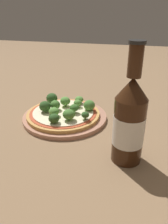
{
  "coord_description": "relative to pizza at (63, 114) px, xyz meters",
  "views": [
    {
      "loc": [
        0.19,
        -0.56,
        0.31
      ],
      "look_at": [
        0.06,
        -0.06,
        0.06
      ],
      "focal_mm": 35.0,
      "sensor_mm": 36.0,
      "label": 1
    }
  ],
  "objects": [
    {
      "name": "plate",
      "position": [
        0.0,
        0.01,
        -0.01
      ],
      "size": [
        0.25,
        0.25,
        0.01
      ],
      "color": "tan",
      "rests_on": "ground_plane"
    },
    {
      "name": "broccoli_floret_1",
      "position": [
        -0.05,
        0.05,
        0.03
      ],
      "size": [
        0.04,
        0.04,
        0.04
      ],
      "color": "#6B8E51",
      "rests_on": "pizza"
    },
    {
      "name": "broccoli_floret_8",
      "position": [
        0.04,
        -0.0,
        0.02
      ],
      "size": [
        0.03,
        0.03,
        0.03
      ],
      "color": "#6B8E51",
      "rests_on": "pizza"
    },
    {
      "name": "broccoli_floret_0",
      "position": [
        0.08,
        -0.03,
        0.02
      ],
      "size": [
        0.02,
        0.02,
        0.02
      ],
      "color": "#6B8E51",
      "rests_on": "pizza"
    },
    {
      "name": "broccoli_floret_5",
      "position": [
        -0.05,
        -0.02,
        0.02
      ],
      "size": [
        0.03,
        0.03,
        0.03
      ],
      "color": "#6B8E51",
      "rests_on": "pizza"
    },
    {
      "name": "broccoli_floret_7",
      "position": [
        -0.01,
        0.04,
        0.02
      ],
      "size": [
        0.03,
        0.03,
        0.03
      ],
      "color": "#6B8E51",
      "rests_on": "pizza"
    },
    {
      "name": "beer_bottle",
      "position": [
        0.2,
        -0.15,
        0.08
      ],
      "size": [
        0.07,
        0.07,
        0.26
      ],
      "color": "#381E0F",
      "rests_on": "ground_plane"
    },
    {
      "name": "pizza",
      "position": [
        0.0,
        0.0,
        0.0
      ],
      "size": [
        0.22,
        0.22,
        0.01
      ],
      "color": "tan",
      "rests_on": "plate"
    },
    {
      "name": "broccoli_floret_2",
      "position": [
        0.03,
        -0.05,
        0.02
      ],
      "size": [
        0.03,
        0.03,
        0.03
      ],
      "color": "#6B8E51",
      "rests_on": "pizza"
    },
    {
      "name": "broccoli_floret_3",
      "position": [
        0.03,
        0.04,
        0.02
      ],
      "size": [
        0.02,
        0.02,
        0.02
      ],
      "color": "#6B8E51",
      "rests_on": "pizza"
    },
    {
      "name": "broccoli_floret_4",
      "position": [
        -0.01,
        -0.04,
        0.02
      ],
      "size": [
        0.03,
        0.03,
        0.03
      ],
      "color": "#6B8E51",
      "rests_on": "pizza"
    },
    {
      "name": "broccoli_floret_6",
      "position": [
        0.07,
        0.03,
        0.02
      ],
      "size": [
        0.03,
        0.03,
        0.03
      ],
      "color": "#6B8E51",
      "rests_on": "pizza"
    },
    {
      "name": "broccoli_floret_11",
      "position": [
        0.03,
        0.07,
        0.02
      ],
      "size": [
        0.03,
        0.03,
        0.02
      ],
      "color": "#6B8E51",
      "rests_on": "pizza"
    },
    {
      "name": "broccoli_floret_10",
      "position": [
        -0.03,
        0.01,
        0.02
      ],
      "size": [
        0.03,
        0.03,
        0.03
      ],
      "color": "#6B8E51",
      "rests_on": "pizza"
    },
    {
      "name": "broccoli_floret_9",
      "position": [
        0.0,
        -0.07,
        0.02
      ],
      "size": [
        0.03,
        0.03,
        0.03
      ],
      "color": "#6B8E51",
      "rests_on": "pizza"
    },
    {
      "name": "ground_plane",
      "position": [
        0.02,
        0.01,
        -0.02
      ],
      "size": [
        3.0,
        3.0,
        0.0
      ],
      "primitive_type": "plane",
      "color": "#846647"
    }
  ]
}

